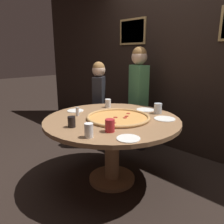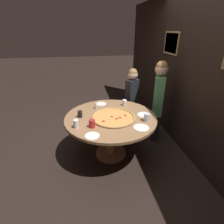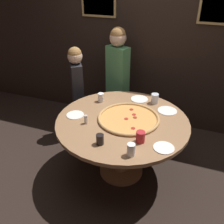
# 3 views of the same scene
# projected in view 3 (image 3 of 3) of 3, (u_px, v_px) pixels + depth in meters

# --- Properties ---
(ground_plane) EXTENTS (24.00, 24.00, 0.00)m
(ground_plane) POSITION_uv_depth(u_px,v_px,m) (121.00, 171.00, 3.07)
(ground_plane) COLOR black
(back_wall) EXTENTS (6.40, 0.08, 2.60)m
(back_wall) POSITION_uv_depth(u_px,v_px,m) (153.00, 39.00, 3.48)
(back_wall) COLOR black
(back_wall) RESTS_ON ground_plane
(dining_table) EXTENTS (1.44, 1.44, 0.74)m
(dining_table) POSITION_uv_depth(u_px,v_px,m) (122.00, 131.00, 2.77)
(dining_table) COLOR #936B47
(dining_table) RESTS_ON ground_plane
(giant_pizza) EXTENTS (0.67, 0.67, 0.03)m
(giant_pizza) POSITION_uv_depth(u_px,v_px,m) (129.00, 118.00, 2.70)
(giant_pizza) COLOR #E0994C
(giant_pizza) RESTS_ON dining_table
(drink_cup_far_left) EXTENTS (0.09, 0.09, 0.11)m
(drink_cup_far_left) POSITION_uv_depth(u_px,v_px,m) (140.00, 137.00, 2.33)
(drink_cup_far_left) COLOR #B22328
(drink_cup_far_left) RESTS_ON dining_table
(drink_cup_far_right) EXTENTS (0.09, 0.09, 0.12)m
(drink_cup_far_right) POSITION_uv_depth(u_px,v_px,m) (155.00, 99.00, 3.00)
(drink_cup_far_right) COLOR silver
(drink_cup_far_right) RESTS_ON dining_table
(drink_cup_by_shaker) EXTENTS (0.07, 0.07, 0.11)m
(drink_cup_by_shaker) POSITION_uv_depth(u_px,v_px,m) (101.00, 97.00, 3.04)
(drink_cup_by_shaker) COLOR white
(drink_cup_by_shaker) RESTS_ON dining_table
(drink_cup_front_edge) EXTENTS (0.07, 0.07, 0.12)m
(drink_cup_front_edge) POSITION_uv_depth(u_px,v_px,m) (131.00, 150.00, 2.16)
(drink_cup_front_edge) COLOR white
(drink_cup_front_edge) RESTS_ON dining_table
(drink_cup_beside_pizza) EXTENTS (0.07, 0.07, 0.10)m
(drink_cup_beside_pizza) POSITION_uv_depth(u_px,v_px,m) (100.00, 139.00, 2.31)
(drink_cup_beside_pizza) COLOR black
(drink_cup_beside_pizza) RESTS_ON dining_table
(white_plate_near_front) EXTENTS (0.19, 0.19, 0.01)m
(white_plate_near_front) POSITION_uv_depth(u_px,v_px,m) (75.00, 115.00, 2.78)
(white_plate_near_front) COLOR white
(white_plate_near_front) RESTS_ON dining_table
(white_plate_left_side) EXTENTS (0.22, 0.22, 0.01)m
(white_plate_left_side) POSITION_uv_depth(u_px,v_px,m) (167.00, 111.00, 2.86)
(white_plate_left_side) COLOR white
(white_plate_left_side) RESTS_ON dining_table
(white_plate_far_back) EXTENTS (0.21, 0.21, 0.01)m
(white_plate_far_back) POSITION_uv_depth(u_px,v_px,m) (139.00, 99.00, 3.11)
(white_plate_far_back) COLOR white
(white_plate_far_back) RESTS_ON dining_table
(white_plate_beside_cup) EXTENTS (0.19, 0.19, 0.01)m
(white_plate_beside_cup) POSITION_uv_depth(u_px,v_px,m) (164.00, 148.00, 2.28)
(white_plate_beside_cup) COLOR white
(white_plate_beside_cup) RESTS_ON dining_table
(condiment_shaker) EXTENTS (0.04, 0.04, 0.10)m
(condiment_shaker) POSITION_uv_depth(u_px,v_px,m) (86.00, 119.00, 2.61)
(condiment_shaker) COLOR silver
(condiment_shaker) RESTS_ON dining_table
(diner_far_left) EXTENTS (0.28, 0.33, 1.30)m
(diner_far_left) POSITION_uv_depth(u_px,v_px,m) (77.00, 87.00, 3.43)
(diner_far_left) COLOR #232328
(diner_far_left) RESTS_ON ground_plane
(diner_centre_back) EXTENTS (0.40, 0.27, 1.51)m
(diner_centre_back) POSITION_uv_depth(u_px,v_px,m) (118.00, 74.00, 3.53)
(diner_centre_back) COLOR #232328
(diner_centre_back) RESTS_ON ground_plane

